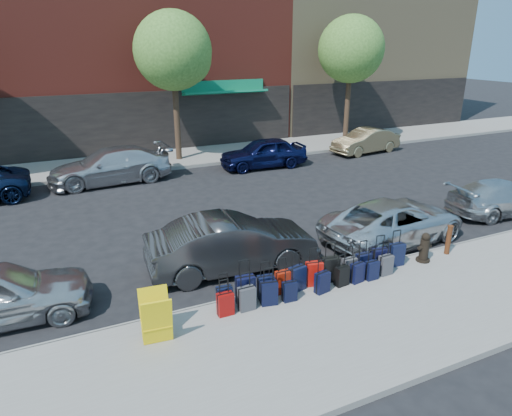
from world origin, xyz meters
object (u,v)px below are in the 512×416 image
tree_center (176,53)px  car_far_3 (366,141)px  car_near_3 (504,197)px  car_near_2 (394,221)px  display_rack (156,318)px  car_far_1 (110,166)px  bollard (449,239)px  car_far_2 (263,153)px  suitcase_front_5 (314,274)px  car_near_1 (232,244)px  tree_right (353,51)px  fire_hydrant (424,248)px

tree_center → car_far_3: size_ratio=1.77×
car_near_3 → car_near_2: bearing=99.1°
display_rack → car_far_1: car_far_1 is taller
tree_center → car_far_3: 11.31m
bollard → car_far_2: car_far_2 is taller
suitcase_front_5 → display_rack: size_ratio=0.92×
car_near_1 → car_far_1: size_ratio=0.87×
display_rack → tree_right: bearing=49.7°
tree_right → bollard: 16.57m
bollard → car_far_3: size_ratio=0.21×
tree_center → car_near_3: 15.82m
car_near_3 → car_far_1: 15.97m
tree_right → car_far_2: size_ratio=1.68×
tree_right → suitcase_front_5: (-11.19, -14.26, -4.95)m
suitcase_front_5 → car_near_3: size_ratio=0.23×
tree_right → car_far_2: 9.02m
tree_center → suitcase_front_5: (-0.69, -14.26, -4.95)m
car_near_3 → car_far_2: bearing=34.5°
bollard → car_near_3: 5.06m
fire_hydrant → car_far_3: car_far_3 is taller
car_far_3 → tree_center: bearing=-111.5°
suitcase_front_5 → car_far_2: (4.05, 11.35, 0.27)m
fire_hydrant → tree_right: bearing=61.5°
car_near_2 → car_near_3: 5.30m
bollard → car_near_3: (4.70, 1.88, 0.02)m
fire_hydrant → display_rack: bearing=-177.0°
suitcase_front_5 → car_far_1: (-3.25, 11.85, 0.31)m
car_far_1 → car_far_2: (7.30, -0.50, -0.03)m
bollard → car_near_1: (-5.89, 2.02, 0.16)m
car_far_2 → car_near_1: bearing=-27.3°
display_rack → car_far_3: size_ratio=0.26×
tree_center → bollard: tree_center is taller
car_near_1 → car_far_2: car_near_1 is taller
bollard → car_far_2: size_ratio=0.20×
car_near_2 → car_far_2: (0.19, 9.81, 0.06)m
car_far_3 → bollard: bearing=-34.9°
tree_right → car_near_3: tree_right is taller
car_far_2 → car_far_3: bearing=96.5°
car_near_1 → car_far_1: bearing=14.4°
tree_right → fire_hydrant: size_ratio=8.52×
tree_right → bollard: tree_right is taller
tree_right → car_near_3: 13.52m
car_far_1 → car_near_1: bearing=7.2°
suitcase_front_5 → car_near_3: bearing=22.3°
suitcase_front_5 → car_near_1: (-1.44, 1.93, 0.30)m
tree_center → car_near_2: tree_center is taller
car_near_1 → car_far_3: size_ratio=1.13×
suitcase_front_5 → display_rack: bearing=-160.7°
car_far_2 → display_rack: bearing=-31.5°
tree_center → car_near_1: (-2.13, -12.33, -4.65)m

